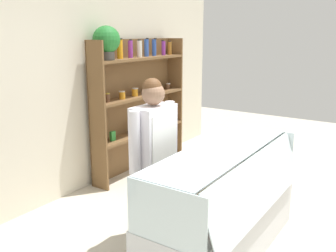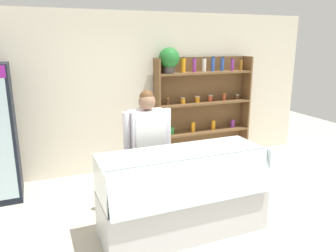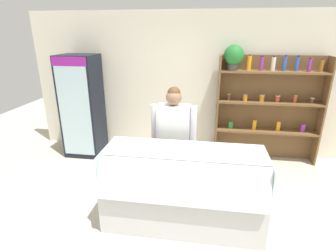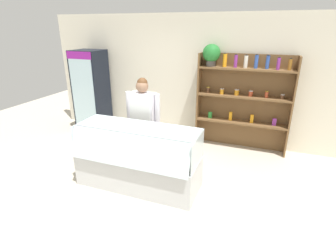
% 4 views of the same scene
% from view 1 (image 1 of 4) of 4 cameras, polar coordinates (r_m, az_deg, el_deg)
% --- Properties ---
extents(ground_plane, '(12.00, 12.00, 0.00)m').
position_cam_1_polar(ground_plane, '(3.92, 10.40, -17.38)').
color(ground_plane, beige).
extents(back_wall, '(6.80, 0.10, 2.70)m').
position_cam_1_polar(back_wall, '(4.81, -15.34, 5.44)').
color(back_wall, silver).
rests_on(back_wall, ground).
extents(shelving_unit, '(1.84, 0.35, 2.12)m').
position_cam_1_polar(shelving_unit, '(5.40, -5.48, 5.65)').
color(shelving_unit, brown).
rests_on(shelving_unit, ground).
extents(deli_display_case, '(1.94, 0.77, 1.01)m').
position_cam_1_polar(deli_display_case, '(3.64, 8.38, -14.19)').
color(deli_display_case, silver).
rests_on(deli_display_case, ground).
extents(shop_clerk, '(0.64, 0.25, 1.63)m').
position_cam_1_polar(shop_clerk, '(3.53, -2.12, -3.46)').
color(shop_clerk, '#383D51').
rests_on(shop_clerk, ground).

